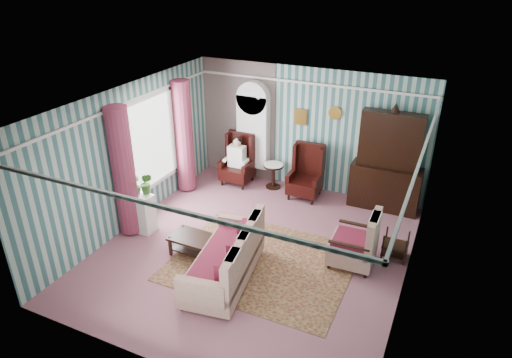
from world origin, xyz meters
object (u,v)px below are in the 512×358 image
at_px(seated_woman, 237,161).
at_px(floral_armchair, 354,238).
at_px(wingback_right, 305,173).
at_px(sofa, 223,255).
at_px(wingback_left, 237,160).
at_px(dresser_hutch, 388,159).
at_px(nest_table, 395,245).
at_px(plant_stand, 140,213).
at_px(round_side_table, 273,176).
at_px(coffee_table, 194,245).
at_px(bookcase, 253,137).

bearing_deg(seated_woman, floral_armchair, -31.27).
distance_m(wingback_right, seated_woman, 1.75).
bearing_deg(sofa, wingback_left, 14.75).
distance_m(dresser_hutch, wingback_right, 1.86).
bearing_deg(seated_woman, nest_table, -20.85).
relative_size(wingback_left, sofa, 0.61).
bearing_deg(dresser_hutch, plant_stand, -144.92).
bearing_deg(round_side_table, sofa, -80.65).
distance_m(dresser_hutch, round_side_table, 2.75).
xyz_separation_m(seated_woman, coffee_table, (0.63, -3.03, -0.40)).
height_order(wingback_right, floral_armchair, wingback_right).
relative_size(dresser_hutch, plant_stand, 2.95).
bearing_deg(plant_stand, dresser_hutch, 35.08).
distance_m(bookcase, floral_armchair, 4.02).
height_order(seated_woman, round_side_table, seated_woman).
bearing_deg(wingback_left, coffee_table, -78.18).
bearing_deg(wingback_left, wingback_right, 0.00).
relative_size(dresser_hutch, sofa, 1.15).
bearing_deg(floral_armchair, nest_table, -54.92).
distance_m(bookcase, coffee_table, 3.56).
relative_size(wingback_left, wingback_right, 1.00).
distance_m(dresser_hutch, wingback_left, 3.55).
bearing_deg(floral_armchair, dresser_hutch, -4.13).
distance_m(round_side_table, nest_table, 3.60).
xyz_separation_m(wingback_right, sofa, (-0.26, -3.46, -0.12)).
bearing_deg(coffee_table, bookcase, 96.40).
bearing_deg(plant_stand, wingback_right, 47.16).
relative_size(bookcase, floral_armchair, 2.07).
distance_m(wingback_right, nest_table, 2.81).
bearing_deg(dresser_hutch, wingback_right, -171.23).
distance_m(bookcase, round_side_table, 1.07).
height_order(dresser_hutch, wingback_left, dresser_hutch).
bearing_deg(dresser_hutch, floral_armchair, -92.85).
xyz_separation_m(sofa, coffee_table, (-0.86, 0.43, -0.32)).
bearing_deg(floral_armchair, wingback_left, 57.46).
distance_m(wingback_left, seated_woman, 0.04).
xyz_separation_m(bookcase, floral_armchair, (3.13, -2.44, -0.58)).
height_order(bookcase, dresser_hutch, dresser_hutch).
xyz_separation_m(wingback_left, coffee_table, (0.63, -3.03, -0.43)).
xyz_separation_m(round_side_table, sofa, (0.59, -3.61, 0.21)).
relative_size(dresser_hutch, coffee_table, 2.66).
relative_size(floral_armchair, coffee_table, 1.22).
relative_size(bookcase, wingback_left, 1.79).
xyz_separation_m(dresser_hutch, nest_table, (0.57, -1.82, -0.91)).
bearing_deg(wingback_right, bookcase, 165.43).
distance_m(seated_woman, coffee_table, 3.12).
height_order(seated_woman, floral_armchair, seated_woman).
bearing_deg(dresser_hutch, bookcase, 177.89).
distance_m(nest_table, coffee_table, 3.74).
bearing_deg(wingback_right, nest_table, -33.75).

